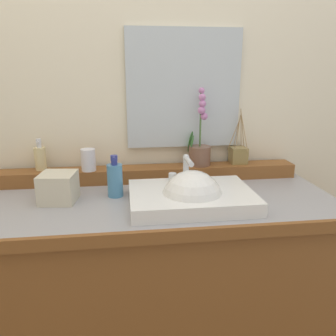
{
  "coord_description": "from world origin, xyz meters",
  "views": [
    {
      "loc": [
        -0.11,
        -1.26,
        1.35
      ],
      "look_at": [
        0.05,
        -0.02,
        0.99
      ],
      "focal_mm": 36.28,
      "sensor_mm": 36.0,
      "label": 1
    }
  ],
  "objects_px": {
    "potted_plant": "(200,148)",
    "tumbler_cup": "(88,160)",
    "reed_diffuser": "(238,155)",
    "soap_dispenser": "(40,158)",
    "sink_basin": "(192,199)",
    "tissue_box": "(58,187)",
    "lotion_bottle": "(115,179)"
  },
  "relations": [
    {
      "from": "potted_plant",
      "to": "tumbler_cup",
      "type": "bearing_deg",
      "value": -176.99
    },
    {
      "from": "potted_plant",
      "to": "reed_diffuser",
      "type": "height_order",
      "value": "potted_plant"
    },
    {
      "from": "soap_dispenser",
      "to": "reed_diffuser",
      "type": "xyz_separation_m",
      "value": [
        0.9,
        -0.0,
        -0.02
      ]
    },
    {
      "from": "sink_basin",
      "to": "soap_dispenser",
      "type": "distance_m",
      "value": 0.71
    },
    {
      "from": "tumbler_cup",
      "to": "tissue_box",
      "type": "relative_size",
      "value": 0.74
    },
    {
      "from": "soap_dispenser",
      "to": "lotion_bottle",
      "type": "relative_size",
      "value": 0.83
    },
    {
      "from": "potted_plant",
      "to": "tissue_box",
      "type": "distance_m",
      "value": 0.65
    },
    {
      "from": "sink_basin",
      "to": "reed_diffuser",
      "type": "height_order",
      "value": "reed_diffuser"
    },
    {
      "from": "sink_basin",
      "to": "soap_dispenser",
      "type": "bearing_deg",
      "value": 151.35
    },
    {
      "from": "soap_dispenser",
      "to": "tumbler_cup",
      "type": "distance_m",
      "value": 0.21
    },
    {
      "from": "soap_dispenser",
      "to": "tissue_box",
      "type": "distance_m",
      "value": 0.27
    },
    {
      "from": "sink_basin",
      "to": "potted_plant",
      "type": "xyz_separation_m",
      "value": [
        0.1,
        0.32,
        0.12
      ]
    },
    {
      "from": "reed_diffuser",
      "to": "tissue_box",
      "type": "relative_size",
      "value": 1.98
    },
    {
      "from": "potted_plant",
      "to": "tissue_box",
      "type": "height_order",
      "value": "potted_plant"
    },
    {
      "from": "soap_dispenser",
      "to": "tissue_box",
      "type": "xyz_separation_m",
      "value": [
        0.11,
        -0.23,
        -0.06
      ]
    },
    {
      "from": "reed_diffuser",
      "to": "tissue_box",
      "type": "height_order",
      "value": "reed_diffuser"
    },
    {
      "from": "sink_basin",
      "to": "reed_diffuser",
      "type": "relative_size",
      "value": 1.8
    },
    {
      "from": "sink_basin",
      "to": "reed_diffuser",
      "type": "bearing_deg",
      "value": 48.96
    },
    {
      "from": "soap_dispenser",
      "to": "tissue_box",
      "type": "height_order",
      "value": "soap_dispenser"
    },
    {
      "from": "potted_plant",
      "to": "tumbler_cup",
      "type": "xyz_separation_m",
      "value": [
        -0.5,
        -0.03,
        -0.03
      ]
    },
    {
      "from": "soap_dispenser",
      "to": "sink_basin",
      "type": "bearing_deg",
      "value": -28.65
    },
    {
      "from": "reed_diffuser",
      "to": "lotion_bottle",
      "type": "xyz_separation_m",
      "value": [
        -0.58,
        -0.2,
        -0.03
      ]
    },
    {
      "from": "potted_plant",
      "to": "reed_diffuser",
      "type": "xyz_separation_m",
      "value": [
        0.19,
        0.01,
        -0.04
      ]
    },
    {
      "from": "sink_basin",
      "to": "lotion_bottle",
      "type": "height_order",
      "value": "lotion_bottle"
    },
    {
      "from": "potted_plant",
      "to": "sink_basin",
      "type": "bearing_deg",
      "value": -107.23
    },
    {
      "from": "soap_dispenser",
      "to": "reed_diffuser",
      "type": "height_order",
      "value": "reed_diffuser"
    },
    {
      "from": "soap_dispenser",
      "to": "potted_plant",
      "type": "bearing_deg",
      "value": -1.03
    },
    {
      "from": "tumbler_cup",
      "to": "tissue_box",
      "type": "distance_m",
      "value": 0.22
    },
    {
      "from": "tumbler_cup",
      "to": "lotion_bottle",
      "type": "height_order",
      "value": "lotion_bottle"
    },
    {
      "from": "sink_basin",
      "to": "tissue_box",
      "type": "relative_size",
      "value": 3.56
    },
    {
      "from": "soap_dispenser",
      "to": "lotion_bottle",
      "type": "xyz_separation_m",
      "value": [
        0.33,
        -0.21,
        -0.05
      ]
    },
    {
      "from": "sink_basin",
      "to": "lotion_bottle",
      "type": "relative_size",
      "value": 2.74
    }
  ]
}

